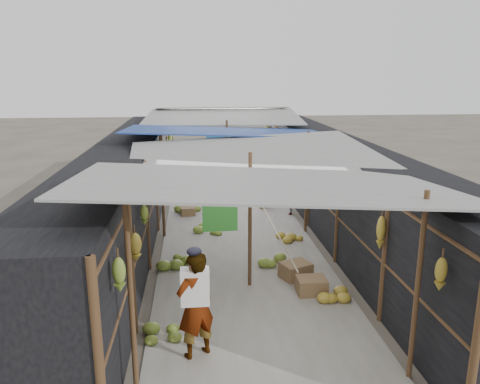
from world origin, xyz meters
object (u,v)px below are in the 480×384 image
object	(u,v)px
vendor_seated	(290,201)
crate_near	(311,286)
shopper_blue	(206,182)
black_basin	(270,183)
vendor_elderly	(195,305)

from	to	relation	value
vendor_seated	crate_near	bearing A→B (deg)	-2.22
crate_near	vendor_seated	world-z (taller)	vendor_seated
crate_near	shopper_blue	distance (m)	6.51
black_basin	vendor_elderly	size ratio (longest dim) A/B	0.41
black_basin	shopper_blue	bearing A→B (deg)	-135.29
shopper_blue	vendor_seated	bearing A→B (deg)	-35.28
crate_near	vendor_elderly	bearing A→B (deg)	-140.03
black_basin	vendor_seated	size ratio (longest dim) A/B	0.81
shopper_blue	vendor_seated	size ratio (longest dim) A/B	1.81
crate_near	vendor_elderly	world-z (taller)	vendor_elderly
crate_near	vendor_seated	distance (m)	5.01
black_basin	shopper_blue	world-z (taller)	shopper_blue
crate_near	black_basin	size ratio (longest dim) A/B	0.81
black_basin	vendor_elderly	bearing A→B (deg)	-104.83
crate_near	shopper_blue	size ratio (longest dim) A/B	0.36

